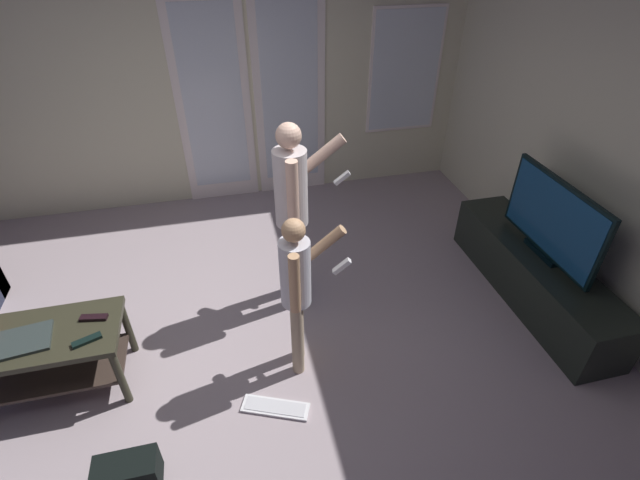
% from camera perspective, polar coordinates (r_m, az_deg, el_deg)
% --- Properties ---
extents(ground_plane, '(5.75, 5.01, 0.02)m').
position_cam_1_polar(ground_plane, '(3.48, -11.26, -14.80)').
color(ground_plane, '#9F8F94').
extents(wall_back_with_doors, '(5.75, 0.09, 2.91)m').
position_cam_1_polar(wall_back_with_doors, '(4.88, -14.24, 20.05)').
color(wall_back_with_doors, beige).
rests_on(wall_back_with_doors, ground_plane).
extents(coffee_table, '(0.90, 0.51, 0.50)m').
position_cam_1_polar(coffee_table, '(3.46, -30.61, -11.68)').
color(coffee_table, '#2E2C1E').
rests_on(coffee_table, ground_plane).
extents(tv_stand, '(0.44, 1.79, 0.44)m').
position_cam_1_polar(tv_stand, '(4.14, 25.16, -4.03)').
color(tv_stand, black).
rests_on(tv_stand, ground_plane).
extents(flat_screen_tv, '(0.08, 1.02, 0.64)m').
position_cam_1_polar(flat_screen_tv, '(3.85, 27.11, 2.27)').
color(flat_screen_tv, black).
rests_on(flat_screen_tv, tv_stand).
extents(person_adult, '(0.60, 0.41, 1.52)m').
position_cam_1_polar(person_adult, '(3.35, -3.39, 4.66)').
color(person_adult, navy).
rests_on(person_adult, ground_plane).
extents(person_child, '(0.48, 0.33, 1.22)m').
position_cam_1_polar(person_child, '(2.88, -2.86, -5.67)').
color(person_child, tan).
rests_on(person_child, ground_plane).
extents(backpack, '(0.34, 0.22, 0.22)m').
position_cam_1_polar(backpack, '(3.03, -22.93, -25.55)').
color(backpack, black).
rests_on(backpack, ground_plane).
extents(loose_keyboard, '(0.46, 0.29, 0.02)m').
position_cam_1_polar(loose_keyboard, '(3.18, -5.60, -20.13)').
color(loose_keyboard, white).
rests_on(loose_keyboard, ground_plane).
extents(laptop_closed, '(0.38, 0.30, 0.02)m').
position_cam_1_polar(laptop_closed, '(3.38, -33.39, -10.56)').
color(laptop_closed, '#2D3634').
rests_on(laptop_closed, coffee_table).
extents(tv_remote_black, '(0.18, 0.08, 0.02)m').
position_cam_1_polar(tv_remote_black, '(3.32, -26.46, -8.68)').
color(tv_remote_black, black).
rests_on(tv_remote_black, coffee_table).
extents(dvd_remote_slim, '(0.18, 0.11, 0.02)m').
position_cam_1_polar(dvd_remote_slim, '(3.18, -27.15, -11.11)').
color(dvd_remote_slim, black).
rests_on(dvd_remote_slim, coffee_table).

